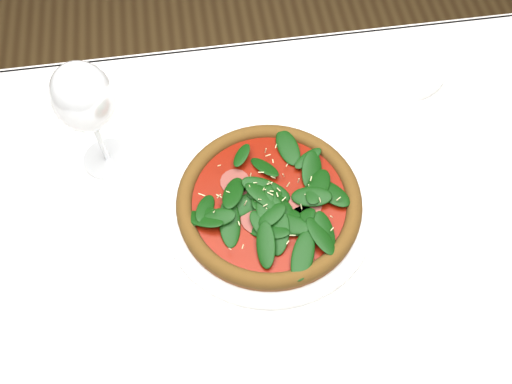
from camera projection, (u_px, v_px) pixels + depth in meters
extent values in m
plane|color=brown|center=(246.00, 360.00, 1.52)|extent=(6.00, 6.00, 0.00)
cube|color=white|center=(239.00, 244.00, 0.89)|extent=(1.20, 0.80, 0.04)
cylinder|color=#4C371E|center=(439.00, 156.00, 1.42)|extent=(0.06, 0.06, 0.71)
cube|color=white|center=(214.00, 87.00, 1.16)|extent=(1.20, 0.01, 0.22)
cylinder|color=white|center=(269.00, 207.00, 0.89)|extent=(0.33, 0.33, 0.01)
torus|color=white|center=(269.00, 206.00, 0.89)|extent=(0.33, 0.33, 0.01)
cylinder|color=brown|center=(269.00, 203.00, 0.88)|extent=(0.33, 0.33, 0.01)
torus|color=#9A6723|center=(269.00, 201.00, 0.88)|extent=(0.33, 0.33, 0.02)
cylinder|color=maroon|center=(269.00, 201.00, 0.88)|extent=(0.27, 0.27, 0.00)
cylinder|color=brown|center=(269.00, 200.00, 0.87)|extent=(0.24, 0.24, 0.00)
ellipsoid|color=#0B3C0A|center=(269.00, 197.00, 0.86)|extent=(0.26, 0.26, 0.02)
cylinder|color=beige|center=(269.00, 195.00, 0.86)|extent=(0.24, 0.24, 0.00)
cylinder|color=white|center=(108.00, 159.00, 0.94)|extent=(0.08, 0.08, 0.00)
cylinder|color=white|center=(100.00, 139.00, 0.89)|extent=(0.01, 0.01, 0.11)
ellipsoid|color=white|center=(83.00, 98.00, 0.80)|extent=(0.09, 0.09, 0.12)
cylinder|color=white|center=(402.00, 67.00, 1.04)|extent=(0.16, 0.16, 0.01)
torus|color=white|center=(403.00, 65.00, 1.03)|extent=(0.16, 0.16, 0.01)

